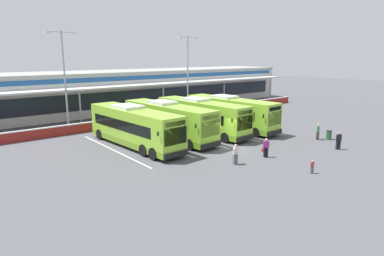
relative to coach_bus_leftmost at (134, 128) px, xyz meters
The scene contains 20 objects.
ground_plane 8.77m from the coach_bus_leftmost, 43.42° to the right, with size 200.00×200.00×0.00m, color #4C4C51.
terminal_building 21.95m from the coach_bus_leftmost, 73.47° to the left, with size 70.00×13.00×6.00m.
red_barrier_wall 10.69m from the coach_bus_leftmost, 54.06° to the left, with size 60.00×0.40×1.10m.
coach_bus_leftmost is the anchor object (origin of this frame).
coach_bus_left_centre 4.09m from the coach_bus_leftmost, ahead, with size 3.46×12.27×3.78m.
coach_bus_centre 8.33m from the coach_bus_leftmost, ahead, with size 3.46×12.27×3.78m.
coach_bus_right_centre 12.38m from the coach_bus_leftmost, ahead, with size 3.46×12.27×3.78m.
bay_stripe_far_west 2.81m from the coach_bus_leftmost, behind, with size 0.14×13.00×0.01m, color silver.
bay_stripe_west 2.71m from the coach_bus_leftmost, ahead, with size 0.14×13.00×0.01m, color silver.
bay_stripe_mid_west 6.48m from the coach_bus_leftmost, ahead, with size 0.14×13.00×0.01m, color silver.
bay_stripe_centre 10.59m from the coach_bus_leftmost, ahead, with size 0.14×13.00×0.01m, color silver.
bay_stripe_mid_east 14.74m from the coach_bus_leftmost, ahead, with size 0.14×13.00×0.01m, color silver.
pedestrian_with_handbag 12.05m from the coach_bus_leftmost, 55.82° to the right, with size 0.63×0.50×1.62m.
pedestrian_in_dark_coat 10.27m from the coach_bus_leftmost, 70.42° to the right, with size 0.54×0.30×1.62m.
pedestrian_child 15.86m from the coach_bus_leftmost, 66.88° to the right, with size 0.33×0.21×1.00m.
pedestrian_near_bin 18.63m from the coach_bus_leftmost, 42.67° to the right, with size 0.52×0.40×1.62m.
pedestrian_approaching_bus 18.23m from the coach_bus_leftmost, 31.47° to the right, with size 0.48×0.41×1.62m.
lamp_post_west 12.54m from the coach_bus_leftmost, 100.72° to the left, with size 3.24×0.28×11.00m.
lamp_post_centre 19.06m from the coach_bus_leftmost, 35.97° to the left, with size 3.24×0.28×11.00m.
litter_bin 19.42m from the coach_bus_leftmost, 31.69° to the right, with size 0.54×0.54×0.93m.
Camera 1 is at (-20.93, -20.65, 8.29)m, focal length 30.87 mm.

